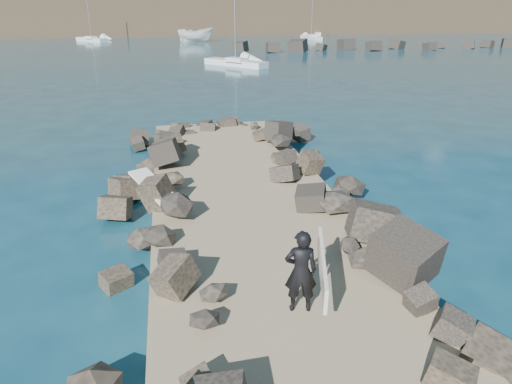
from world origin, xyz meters
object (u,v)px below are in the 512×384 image
(surfboard_resting, at_px, (157,193))
(sailboat_f, at_px, (316,33))
(boat_imported, at_px, (195,35))
(surfer_with_board, at_px, (304,271))

(surfboard_resting, distance_m, sailboat_f, 97.19)
(boat_imported, xyz_separation_m, sailboat_f, (28.20, 15.65, -0.90))
(surfboard_resting, xyz_separation_m, boat_imported, (6.25, 75.23, 0.20))
(surfboard_resting, distance_m, boat_imported, 75.49)
(surfer_with_board, relative_size, sailboat_f, 0.32)
(boat_imported, bearing_deg, surfboard_resting, -175.14)
(surfer_with_board, height_order, sailboat_f, sailboat_f)
(sailboat_f, bearing_deg, boat_imported, -150.97)
(sailboat_f, bearing_deg, surfer_with_board, -108.01)
(boat_imported, xyz_separation_m, surfer_with_board, (-3.26, -81.13, 0.27))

